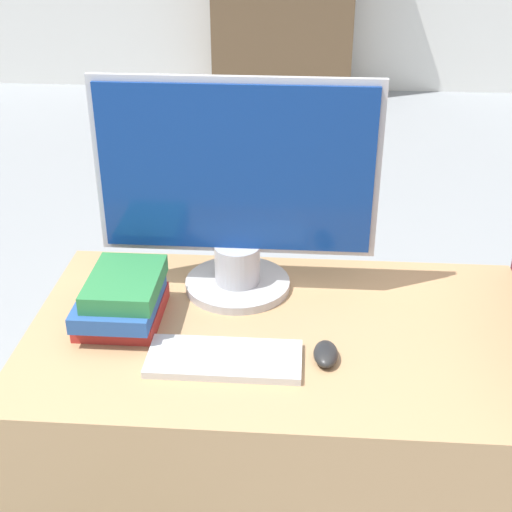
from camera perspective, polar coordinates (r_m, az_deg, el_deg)
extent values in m
cube|color=tan|center=(1.79, 2.03, -15.67)|extent=(1.12, 0.66, 0.73)
cylinder|color=#B7B7BC|center=(1.70, -1.48, -2.25)|extent=(0.25, 0.25, 0.02)
cylinder|color=#B7B7BC|center=(1.68, -1.50, -0.59)|extent=(0.11, 0.11, 0.09)
cube|color=#B7B7BC|center=(1.58, -1.59, 7.02)|extent=(0.63, 0.01, 0.41)
cube|color=navy|center=(1.58, -1.61, 6.96)|extent=(0.60, 0.02, 0.38)
cube|color=silver|center=(1.46, -2.55, -8.22)|extent=(0.31, 0.13, 0.02)
ellipsoid|color=#262626|center=(1.47, 5.60, -7.80)|extent=(0.05, 0.09, 0.03)
cube|color=#B72D28|center=(1.61, -10.66, -4.34)|extent=(0.17, 0.21, 0.04)
cube|color=#285199|center=(1.58, -10.89, -3.57)|extent=(0.17, 0.22, 0.04)
cube|color=#2D7F42|center=(1.56, -10.45, -2.18)|extent=(0.15, 0.21, 0.04)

